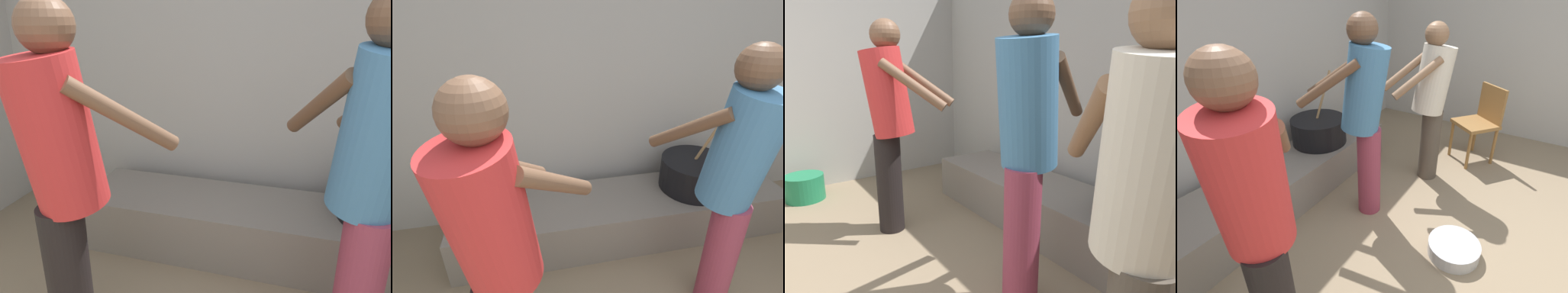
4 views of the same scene
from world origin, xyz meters
TOP-DOWN VIEW (x-y plane):
  - block_enclosure_rear at (0.00, 2.63)m, footprint 5.46×0.20m
  - hearth_ledge at (-0.21, 2.11)m, footprint 2.73×0.60m
  - cooking_pot_main at (0.41, 2.13)m, footprint 0.56×0.56m
  - cook_in_red_shirt at (-1.09, 1.11)m, footprint 0.69×0.72m
  - cook_in_blue_shirt at (0.14, 1.39)m, footprint 0.59×0.76m

SIDE VIEW (x-z plane):
  - hearth_ledge at x=-0.21m, z-range 0.00..0.38m
  - cooking_pot_main at x=0.41m, z-range 0.15..0.87m
  - cook_in_red_shirt at x=-1.09m, z-range 0.12..1.77m
  - cook_in_blue_shirt at x=0.14m, z-range 0.13..1.80m
  - block_enclosure_rear at x=0.00m, z-range 0.00..2.40m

